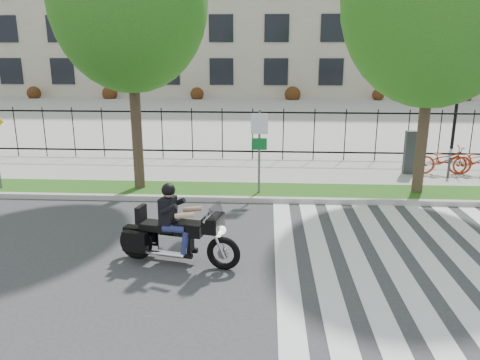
{
  "coord_description": "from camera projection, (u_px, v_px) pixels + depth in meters",
  "views": [
    {
      "loc": [
        1.76,
        -8.99,
        4.27
      ],
      "look_at": [
        1.06,
        3.0,
        0.97
      ],
      "focal_mm": 35.0,
      "sensor_mm": 36.0,
      "label": 1
    }
  ],
  "objects": [
    {
      "name": "ground",
      "position": [
        182.0,
        261.0,
        9.88
      ],
      "size": [
        120.0,
        120.0,
        0.0
      ],
      "primitive_type": "plane",
      "color": "#343436",
      "rests_on": "ground"
    },
    {
      "name": "curb",
      "position": [
        206.0,
        199.0,
        13.81
      ],
      "size": [
        60.0,
        0.2,
        0.15
      ],
      "primitive_type": "cube",
      "color": "#ACA9A2",
      "rests_on": "ground"
    },
    {
      "name": "grass_verge",
      "position": [
        210.0,
        191.0,
        14.63
      ],
      "size": [
        60.0,
        1.5,
        0.15
      ],
      "primitive_type": "cube",
      "color": "#215916",
      "rests_on": "ground"
    },
    {
      "name": "sidewalk",
      "position": [
        218.0,
        171.0,
        17.04
      ],
      "size": [
        60.0,
        3.5,
        0.15
      ],
      "primitive_type": "cube",
      "color": "#98968E",
      "rests_on": "ground"
    },
    {
      "name": "plaza",
      "position": [
        243.0,
        112.0,
        33.94
      ],
      "size": [
        80.0,
        34.0,
        0.1
      ],
      "primitive_type": "cube",
      "color": "#98968E",
      "rests_on": "ground"
    },
    {
      "name": "crosswalk_stripes",
      "position": [
        414.0,
        267.0,
        9.61
      ],
      "size": [
        5.7,
        8.0,
        0.01
      ],
      "primitive_type": null,
      "color": "silver",
      "rests_on": "ground"
    },
    {
      "name": "iron_fence",
      "position": [
        222.0,
        134.0,
        18.44
      ],
      "size": [
        30.0,
        0.06,
        2.0
      ],
      "primitive_type": null,
      "color": "black",
      "rests_on": "sidewalk"
    },
    {
      "name": "lamp_post_right",
      "position": [
        460.0,
        77.0,
        20.03
      ],
      "size": [
        1.06,
        0.7,
        4.25
      ],
      "color": "black",
      "rests_on": "ground"
    },
    {
      "name": "street_tree_1",
      "position": [
        129.0,
        1.0,
        13.27
      ],
      "size": [
        4.53,
        4.53,
        8.14
      ],
      "color": "#3E3022",
      "rests_on": "grass_verge"
    },
    {
      "name": "sign_pole_regulatory",
      "position": [
        259.0,
        141.0,
        13.74
      ],
      "size": [
        0.5,
        0.09,
        2.5
      ],
      "color": "#59595B",
      "rests_on": "grass_verge"
    },
    {
      "name": "motorcycle_rider",
      "position": [
        177.0,
        232.0,
        9.6
      ],
      "size": [
        2.66,
        1.11,
        2.08
      ],
      "color": "black",
      "rests_on": "ground"
    }
  ]
}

